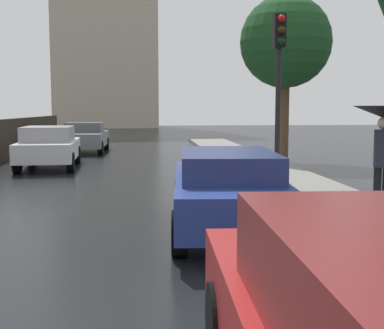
# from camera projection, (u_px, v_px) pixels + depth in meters

# --- Properties ---
(car_blue_near_kerb) EXTENTS (2.03, 4.60, 1.35)m
(car_blue_near_kerb) POSITION_uv_depth(u_px,v_px,m) (227.00, 188.00, 8.46)
(car_blue_near_kerb) COLOR navy
(car_blue_near_kerb) RESTS_ON ground
(car_white_far_ahead) EXTENTS (2.06, 4.33, 1.43)m
(car_white_far_ahead) POSITION_uv_depth(u_px,v_px,m) (49.00, 146.00, 17.52)
(car_white_far_ahead) COLOR silver
(car_white_far_ahead) RESTS_ON ground
(car_grey_behind_camera) EXTENTS (1.95, 4.58, 1.39)m
(car_grey_behind_camera) POSITION_uv_depth(u_px,v_px,m) (85.00, 137.00, 23.91)
(car_grey_behind_camera) COLOR slate
(car_grey_behind_camera) RESTS_ON ground
(pedestrian_with_umbrella_far) EXTENTS (1.09, 1.09, 1.95)m
(pedestrian_with_umbrella_far) POSITION_uv_depth(u_px,v_px,m) (384.00, 127.00, 9.05)
(pedestrian_with_umbrella_far) COLOR black
(pedestrian_with_umbrella_far) RESTS_ON sidewalk_strip
(traffic_light) EXTENTS (0.26, 0.39, 4.02)m
(traffic_light) POSITION_uv_depth(u_px,v_px,m) (279.00, 69.00, 11.65)
(traffic_light) COLOR black
(traffic_light) RESTS_ON sidewalk_strip
(street_tree_near) EXTENTS (3.44, 3.44, 6.25)m
(street_tree_near) POSITION_uv_depth(u_px,v_px,m) (286.00, 43.00, 19.18)
(street_tree_near) COLOR #4C3823
(street_tree_near) RESTS_ON ground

